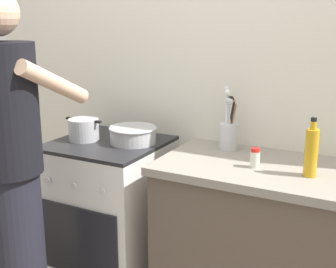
{
  "coord_description": "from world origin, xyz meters",
  "views": [
    {
      "loc": [
        1.08,
        -1.85,
        1.58
      ],
      "look_at": [
        0.05,
        0.12,
        1.0
      ],
      "focal_mm": 47.88,
      "sensor_mm": 36.0,
      "label": 1
    }
  ],
  "objects_px": {
    "utensil_crock": "(228,131)",
    "person": "(12,180)",
    "oil_bottle": "(311,152)",
    "mixing_bowl": "(133,134)",
    "spice_bottle": "(255,158)",
    "stove_range": "(110,215)",
    "pot": "(84,130)"
  },
  "relations": [
    {
      "from": "stove_range",
      "to": "oil_bottle",
      "type": "bearing_deg",
      "value": -2.67
    },
    {
      "from": "oil_bottle",
      "to": "pot",
      "type": "bearing_deg",
      "value": 179.08
    },
    {
      "from": "oil_bottle",
      "to": "person",
      "type": "distance_m",
      "value": 1.35
    },
    {
      "from": "utensil_crock",
      "to": "person",
      "type": "height_order",
      "value": "person"
    },
    {
      "from": "pot",
      "to": "mixing_bowl",
      "type": "bearing_deg",
      "value": 15.86
    },
    {
      "from": "mixing_bowl",
      "to": "stove_range",
      "type": "bearing_deg",
      "value": -161.16
    },
    {
      "from": "pot",
      "to": "utensil_crock",
      "type": "bearing_deg",
      "value": 14.76
    },
    {
      "from": "pot",
      "to": "person",
      "type": "relative_size",
      "value": 0.14
    },
    {
      "from": "stove_range",
      "to": "pot",
      "type": "xyz_separation_m",
      "value": [
        -0.14,
        -0.03,
        0.51
      ]
    },
    {
      "from": "stove_range",
      "to": "utensil_crock",
      "type": "bearing_deg",
      "value": 15.17
    },
    {
      "from": "utensil_crock",
      "to": "person",
      "type": "bearing_deg",
      "value": -132.87
    },
    {
      "from": "spice_bottle",
      "to": "oil_bottle",
      "type": "bearing_deg",
      "value": -0.59
    },
    {
      "from": "stove_range",
      "to": "pot",
      "type": "height_order",
      "value": "pot"
    },
    {
      "from": "mixing_bowl",
      "to": "spice_bottle",
      "type": "height_order",
      "value": "spice_bottle"
    },
    {
      "from": "mixing_bowl",
      "to": "oil_bottle",
      "type": "distance_m",
      "value": 0.99
    },
    {
      "from": "mixing_bowl",
      "to": "person",
      "type": "height_order",
      "value": "person"
    },
    {
      "from": "oil_bottle",
      "to": "person",
      "type": "bearing_deg",
      "value": -154.65
    },
    {
      "from": "spice_bottle",
      "to": "person",
      "type": "bearing_deg",
      "value": -149.07
    },
    {
      "from": "utensil_crock",
      "to": "oil_bottle",
      "type": "xyz_separation_m",
      "value": [
        0.47,
        -0.23,
        0.01
      ]
    },
    {
      "from": "pot",
      "to": "spice_bottle",
      "type": "relative_size",
      "value": 2.53
    },
    {
      "from": "mixing_bowl",
      "to": "person",
      "type": "distance_m",
      "value": 0.72
    },
    {
      "from": "pot",
      "to": "person",
      "type": "xyz_separation_m",
      "value": [
        0.05,
        -0.59,
        -0.1
      ]
    },
    {
      "from": "utensil_crock",
      "to": "person",
      "type": "relative_size",
      "value": 0.2
    },
    {
      "from": "pot",
      "to": "utensil_crock",
      "type": "distance_m",
      "value": 0.82
    },
    {
      "from": "spice_bottle",
      "to": "person",
      "type": "height_order",
      "value": "person"
    },
    {
      "from": "stove_range",
      "to": "oil_bottle",
      "type": "distance_m",
      "value": 1.25
    },
    {
      "from": "pot",
      "to": "mixing_bowl",
      "type": "relative_size",
      "value": 0.88
    },
    {
      "from": "pot",
      "to": "oil_bottle",
      "type": "bearing_deg",
      "value": -0.92
    },
    {
      "from": "spice_bottle",
      "to": "stove_range",
      "type": "bearing_deg",
      "value": 176.74
    },
    {
      "from": "stove_range",
      "to": "utensil_crock",
      "type": "relative_size",
      "value": 2.69
    },
    {
      "from": "utensil_crock",
      "to": "mixing_bowl",
      "type": "bearing_deg",
      "value": -165.85
    },
    {
      "from": "spice_bottle",
      "to": "person",
      "type": "relative_size",
      "value": 0.06
    }
  ]
}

